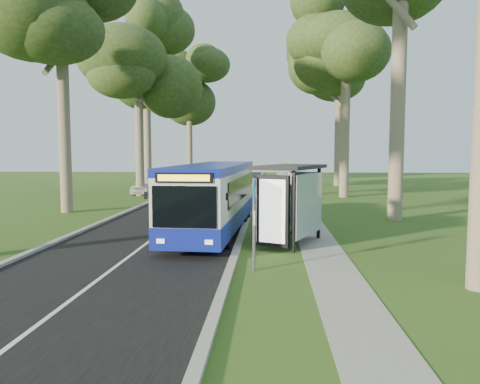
# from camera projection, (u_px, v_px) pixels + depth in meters

# --- Properties ---
(ground) EXTENTS (120.00, 120.00, 0.00)m
(ground) POSITION_uv_depth(u_px,v_px,m) (240.00, 241.00, 18.29)
(ground) COLOR #32531A
(ground) RESTS_ON ground
(road) EXTENTS (7.00, 100.00, 0.02)m
(road) POSITION_uv_depth(u_px,v_px,m) (193.00, 209.00, 28.46)
(road) COLOR black
(road) RESTS_ON ground
(kerb_east) EXTENTS (0.25, 100.00, 0.12)m
(kerb_east) POSITION_uv_depth(u_px,v_px,m) (251.00, 208.00, 28.23)
(kerb_east) COLOR #9E9B93
(kerb_east) RESTS_ON ground
(kerb_west) EXTENTS (0.25, 100.00, 0.12)m
(kerb_west) POSITION_uv_depth(u_px,v_px,m) (137.00, 207.00, 28.67)
(kerb_west) COLOR #9E9B93
(kerb_west) RESTS_ON ground
(centre_line) EXTENTS (0.12, 100.00, 0.00)m
(centre_line) POSITION_uv_depth(u_px,v_px,m) (193.00, 208.00, 28.46)
(centre_line) COLOR white
(centre_line) RESTS_ON road
(footpath) EXTENTS (1.50, 100.00, 0.02)m
(footpath) POSITION_uv_depth(u_px,v_px,m) (300.00, 210.00, 28.05)
(footpath) COLOR gray
(footpath) RESTS_ON ground
(bus) EXTENTS (2.92, 11.24, 2.95)m
(bus) POSITION_uv_depth(u_px,v_px,m) (214.00, 197.00, 20.20)
(bus) COLOR silver
(bus) RESTS_ON ground
(bus_stop_sign) EXTENTS (0.10, 0.38, 2.73)m
(bus_stop_sign) POSITION_uv_depth(u_px,v_px,m) (254.00, 214.00, 13.60)
(bus_stop_sign) COLOR gray
(bus_stop_sign) RESTS_ON ground
(bus_shelter) EXTENTS (3.09, 3.93, 2.98)m
(bus_shelter) POSITION_uv_depth(u_px,v_px,m) (294.00, 189.00, 17.15)
(bus_shelter) COLOR black
(bus_shelter) RESTS_ON ground
(litter_bin) EXTENTS (0.58, 0.58, 1.01)m
(litter_bin) POSITION_uv_depth(u_px,v_px,m) (265.00, 203.00, 26.81)
(litter_bin) COLOR black
(litter_bin) RESTS_ON ground
(car_white) EXTENTS (2.07, 4.30, 1.42)m
(car_white) POSITION_uv_depth(u_px,v_px,m) (147.00, 185.00, 38.30)
(car_white) COLOR white
(car_white) RESTS_ON ground
(car_silver) EXTENTS (1.90, 4.62, 1.49)m
(car_silver) POSITION_uv_depth(u_px,v_px,m) (188.00, 176.00, 52.80)
(car_silver) COLOR #96999D
(car_silver) RESTS_ON ground
(tree_west_b) EXTENTS (5.20, 5.20, 14.68)m
(tree_west_b) POSITION_uv_depth(u_px,v_px,m) (61.00, 18.00, 25.97)
(tree_west_b) COLOR #7A6B56
(tree_west_b) RESTS_ON ground
(tree_west_c) EXTENTS (5.20, 5.20, 14.00)m
(tree_west_c) POSITION_uv_depth(u_px,v_px,m) (138.00, 61.00, 35.86)
(tree_west_c) COLOR #7A6B56
(tree_west_c) RESTS_ON ground
(tree_west_d) EXTENTS (5.20, 5.20, 17.06)m
(tree_west_d) POSITION_uv_depth(u_px,v_px,m) (146.00, 58.00, 45.73)
(tree_west_d) COLOR #7A6B56
(tree_west_d) RESTS_ON ground
(tree_west_e) EXTENTS (5.20, 5.20, 15.09)m
(tree_west_e) POSITION_uv_depth(u_px,v_px,m) (189.00, 87.00, 55.64)
(tree_west_e) COLOR #7A6B56
(tree_west_e) RESTS_ON ground
(tree_east_c) EXTENTS (5.20, 5.20, 16.93)m
(tree_east_c) POSITION_uv_depth(u_px,v_px,m) (347.00, 29.00, 34.67)
(tree_east_c) COLOR #7A6B56
(tree_east_c) RESTS_ON ground
(tree_east_d) EXTENTS (5.20, 5.20, 15.11)m
(tree_east_d) POSITION_uv_depth(u_px,v_px,m) (339.00, 74.00, 46.64)
(tree_east_d) COLOR #7A6B56
(tree_east_d) RESTS_ON ground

